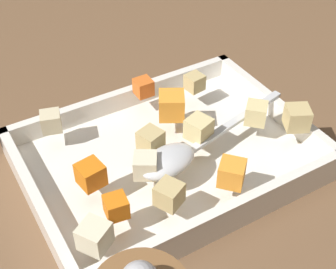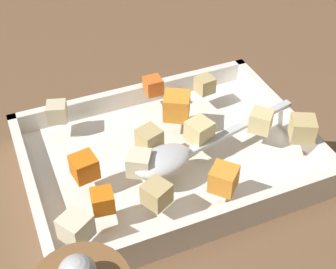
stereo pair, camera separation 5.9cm
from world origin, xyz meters
The scene contains 17 objects.
ground_plane centered at (0.00, 0.00, 0.00)m, with size 4.00×4.00×0.00m, color brown.
baking_dish centered at (-0.01, -0.01, 0.01)m, with size 0.36×0.26×0.04m.
carrot_chunk_heap_top centered at (-0.04, -0.05, 0.06)m, with size 0.03×0.03×0.03m, color orange.
carrot_chunk_far_right centered at (-0.03, -0.12, 0.06)m, with size 0.02×0.02×0.02m, color orange.
carrot_chunk_mid_right centered at (-0.03, 0.08, 0.06)m, with size 0.03×0.03×0.03m, color orange.
carrot_chunk_rim_edge centered at (0.10, 0.01, 0.06)m, with size 0.03×0.03×0.03m, color orange.
carrot_chunk_heap_side centered at (0.10, 0.06, 0.06)m, with size 0.02×0.02×0.02m, color orange.
potato_chunk_corner_ne centered at (-0.10, -0.09, 0.05)m, with size 0.02×0.02×0.02m, color tan.
potato_chunk_back_center centered at (0.02, -0.01, 0.06)m, with size 0.03×0.03×0.03m, color tan.
potato_chunk_corner_se centered at (-0.04, 0.00, 0.06)m, with size 0.03×0.03×0.03m, color #E0CC89.
potato_chunk_corner_sw centered at (0.11, -0.11, 0.06)m, with size 0.02×0.02×0.02m, color beige.
potato_chunk_near_right centered at (-0.12, 0.01, 0.06)m, with size 0.03×0.03×0.03m, color #E0CC89.
potato_chunk_mid_left centered at (0.13, 0.09, 0.06)m, with size 0.03×0.03×0.03m, color beige.
potato_chunk_under_handle centered at (0.04, 0.07, 0.06)m, with size 0.03×0.03×0.03m, color tan.
potato_chunk_near_left centered at (0.04, 0.02, 0.06)m, with size 0.03×0.03×0.03m, color beige.
potato_chunk_far_left centered at (-0.16, 0.05, 0.06)m, with size 0.03×0.03×0.03m, color tan.
serving_spoon centered at (0.00, 0.02, 0.05)m, with size 0.25×0.08×0.02m.
Camera 1 is at (0.22, 0.37, 0.44)m, focal length 51.38 mm.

